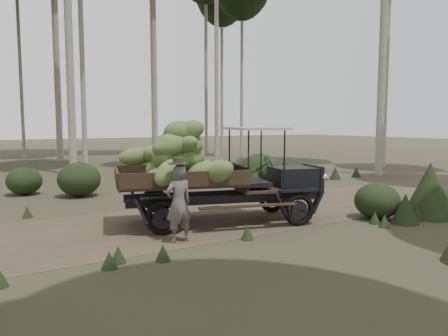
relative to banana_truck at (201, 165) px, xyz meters
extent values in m
plane|color=#473D2B|center=(-0.81, 0.46, -1.41)|extent=(120.00, 120.00, 0.00)
cube|color=brown|center=(-0.81, 0.46, -1.41)|extent=(70.00, 4.00, 0.01)
cube|color=black|center=(2.25, -0.59, -0.40)|extent=(1.23, 1.20, 0.55)
cube|color=black|center=(2.78, -0.74, -0.40)|extent=(0.38, 0.99, 0.62)
cube|color=black|center=(0.90, -0.19, -0.30)|extent=(0.48, 1.37, 0.55)
cube|color=#38281C|center=(-0.45, 0.21, -0.40)|extent=(3.21, 2.53, 0.08)
cube|color=#38281C|center=(-0.20, 1.08, -0.22)|extent=(2.72, 0.85, 0.32)
cube|color=#38281C|center=(-0.71, -0.66, -0.22)|extent=(2.72, 0.85, 0.32)
cube|color=#38281C|center=(-1.80, 0.61, -0.22)|extent=(0.57, 1.75, 0.32)
cube|color=beige|center=(1.31, -0.31, 0.82)|extent=(1.59, 1.97, 0.06)
cube|color=black|center=(0.67, 0.28, -0.79)|extent=(4.47, 1.40, 0.18)
cube|color=black|center=(0.45, -0.45, -0.79)|extent=(4.47, 1.40, 0.18)
torus|color=black|center=(2.28, 0.24, -1.03)|extent=(0.77, 0.35, 0.76)
torus|color=black|center=(1.83, -1.30, -1.03)|extent=(0.77, 0.35, 0.76)
torus|color=black|center=(-0.71, 1.12, -1.03)|extent=(0.77, 0.35, 0.76)
torus|color=black|center=(-1.16, -0.42, -1.03)|extent=(0.77, 0.35, 0.76)
sphere|color=beige|center=(2.99, -0.33, -0.35)|extent=(0.18, 0.18, 0.18)
sphere|color=beige|center=(2.73, -1.20, -0.35)|extent=(0.18, 0.18, 0.18)
ellipsoid|color=olive|center=(-0.89, 0.53, -0.10)|extent=(0.88, 0.89, 0.68)
ellipsoid|color=olive|center=(-0.22, 0.07, 0.16)|extent=(0.89, 0.68, 0.52)
ellipsoid|color=olive|center=(-0.75, 0.06, 0.45)|extent=(0.97, 0.56, 0.62)
ellipsoid|color=olive|center=(-0.20, 0.17, 0.79)|extent=(0.42, 0.86, 0.56)
ellipsoid|color=olive|center=(-1.12, -0.18, -0.20)|extent=(0.75, 0.74, 0.43)
ellipsoid|color=olive|center=(-0.81, 0.33, 0.17)|extent=(0.76, 1.01, 0.61)
ellipsoid|color=olive|center=(-0.17, 0.06, 0.49)|extent=(0.61, 0.83, 0.62)
ellipsoid|color=olive|center=(-0.45, 0.13, 0.75)|extent=(0.74, 0.44, 0.56)
ellipsoid|color=olive|center=(0.37, -0.07, -0.11)|extent=(0.95, 0.79, 0.54)
ellipsoid|color=olive|center=(-0.36, 0.07, 0.13)|extent=(0.84, 0.60, 0.48)
ellipsoid|color=olive|center=(-0.66, 0.61, 0.50)|extent=(0.69, 0.83, 0.56)
ellipsoid|color=olive|center=(-0.45, 0.12, 0.76)|extent=(0.88, 0.68, 0.51)
ellipsoid|color=olive|center=(0.07, 0.23, -0.09)|extent=(0.84, 0.65, 0.49)
ellipsoid|color=olive|center=(-1.24, 0.83, 0.19)|extent=(0.95, 0.57, 0.51)
ellipsoid|color=olive|center=(-0.41, -0.03, 0.46)|extent=(0.46, 0.91, 0.59)
ellipsoid|color=olive|center=(-0.44, 0.36, 0.70)|extent=(0.74, 0.59, 0.42)
ellipsoid|color=olive|center=(-0.18, -0.38, -0.16)|extent=(0.97, 0.72, 0.73)
ellipsoid|color=olive|center=(-0.81, 0.69, 0.21)|extent=(1.03, 0.92, 0.66)
ellipsoid|color=olive|center=(-0.71, 0.09, 0.48)|extent=(0.81, 0.61, 0.54)
ellipsoid|color=olive|center=(-0.27, 0.01, 0.78)|extent=(0.80, 0.90, 0.65)
ellipsoid|color=olive|center=(-1.11, -0.59, -0.06)|extent=(0.98, 0.76, 0.76)
ellipsoid|color=olive|center=(-0.05, -0.90, -0.08)|extent=(0.66, 0.91, 0.70)
imported|color=#55524E|center=(-1.12, -1.09, -0.63)|extent=(0.60, 0.42, 1.56)
cylinder|color=#312C22|center=(-1.12, -1.09, 0.17)|extent=(0.45, 0.45, 0.02)
cylinder|color=#312C22|center=(-1.12, -1.09, 0.22)|extent=(0.22, 0.22, 0.12)
cylinder|color=#B2AD9E|center=(0.94, 14.01, 6.63)|extent=(0.25, 0.25, 16.07)
cylinder|color=#B2AD9E|center=(11.96, 20.76, 8.02)|extent=(0.26, 0.26, 18.87)
cylinder|color=#B2AD9E|center=(14.45, 22.48, 7.13)|extent=(0.26, 0.26, 17.08)
cylinder|color=#B2AD9E|center=(11.78, 15.64, 6.19)|extent=(0.20, 0.20, 15.19)
cylinder|color=#B2AD9E|center=(2.65, 24.19, 9.62)|extent=(0.39, 0.39, 22.05)
cone|color=#233319|center=(5.81, 7.07, -1.11)|extent=(0.54, 0.54, 0.60)
ellipsoid|color=#233319|center=(-1.43, 5.52, -0.85)|extent=(1.36, 1.36, 1.09)
cone|color=#233319|center=(4.11, -2.45, -1.05)|extent=(0.65, 0.65, 0.72)
ellipsoid|color=#233319|center=(5.16, 3.41, -0.98)|extent=(1.06, 1.06, 0.84)
cone|color=#233319|center=(8.71, 4.16, -1.14)|extent=(0.49, 0.49, 0.55)
cone|color=#233319|center=(8.07, 6.66, -1.00)|extent=(0.74, 0.74, 0.82)
ellipsoid|color=#233319|center=(-2.89, 6.82, -0.95)|extent=(1.13, 1.13, 0.91)
cone|color=#233319|center=(5.22, -2.33, -0.71)|extent=(1.26, 1.26, 1.40)
cone|color=#233319|center=(3.70, 3.12, -0.90)|extent=(0.92, 0.92, 1.03)
ellipsoid|color=#233319|center=(4.90, 4.32, -0.79)|extent=(1.51, 1.51, 1.21)
ellipsoid|color=#233319|center=(4.94, 4.86, -1.08)|extent=(0.82, 0.82, 0.65)
ellipsoid|color=#233319|center=(3.21, 7.05, -0.84)|extent=(1.39, 1.39, 1.11)
ellipsoid|color=#233319|center=(3.98, -1.76, -0.96)|extent=(1.11, 1.11, 0.89)
cone|color=#233319|center=(4.68, -2.34, -1.17)|extent=(0.42, 0.42, 0.47)
ellipsoid|color=#233319|center=(5.89, -2.32, -1.06)|extent=(0.86, 0.86, 0.69)
cone|color=#233319|center=(10.12, 4.27, -1.18)|extent=(0.42, 0.42, 0.47)
cone|color=#233319|center=(5.03, 9.78, -1.02)|extent=(0.70, 0.70, 0.78)
cone|color=#233319|center=(4.63, 3.35, -1.26)|extent=(0.27, 0.27, 0.30)
cone|color=#233319|center=(0.16, 3.02, -1.26)|extent=(0.27, 0.27, 0.30)
cone|color=#233319|center=(-3.35, 2.95, -1.26)|extent=(0.27, 0.27, 0.30)
cone|color=#233319|center=(0.14, -1.66, -1.26)|extent=(0.27, 0.27, 0.30)
cone|color=#233319|center=(3.50, -2.09, -1.26)|extent=(0.27, 0.27, 0.30)
cone|color=#233319|center=(3.39, -2.44, -1.26)|extent=(0.27, 0.27, 0.30)
cone|color=#233319|center=(3.61, 3.40, -1.26)|extent=(0.27, 0.27, 0.30)
cone|color=#233319|center=(1.68, 2.96, -1.26)|extent=(0.27, 0.27, 0.30)
cone|color=#233319|center=(-2.56, -1.71, -1.26)|extent=(0.27, 0.27, 0.30)
cone|color=#233319|center=(3.29, 3.29, -1.26)|extent=(0.27, 0.27, 0.30)
cone|color=#233319|center=(-2.79, -1.92, -1.26)|extent=(0.27, 0.27, 0.30)
cone|color=#233319|center=(-1.88, -2.02, -1.26)|extent=(0.27, 0.27, 0.30)
camera|label=1|loc=(-4.85, -8.76, 0.95)|focal=35.00mm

